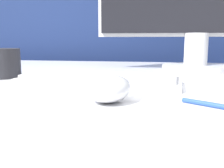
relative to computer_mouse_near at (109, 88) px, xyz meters
The scene contains 4 objects.
partition_panel 0.98m from the computer_mouse_near, 93.17° to the left, with size 5.00×0.03×1.21m.
computer_mouse_near is the anchor object (origin of this frame).
keyboard 0.18m from the computer_mouse_near, 107.12° to the left, with size 0.39×0.17×0.02m.
mug 0.42m from the computer_mouse_near, 145.35° to the left, with size 0.09×0.09×0.08m.
Camera 1 is at (0.13, -0.66, 0.83)m, focal length 42.00 mm.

